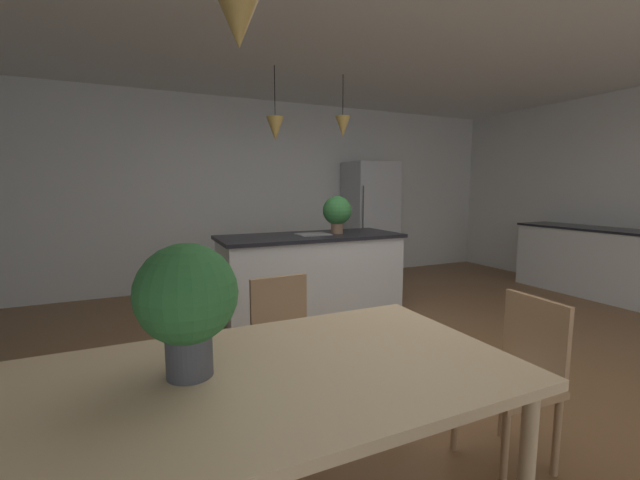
# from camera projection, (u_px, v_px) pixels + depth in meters

# --- Properties ---
(ground_plane) EXTENTS (10.00, 8.40, 0.04)m
(ground_plane) POSITION_uv_depth(u_px,v_px,m) (390.00, 366.00, 3.28)
(ground_plane) COLOR brown
(ceiling_slab) EXTENTS (10.00, 8.40, 0.12)m
(ceiling_slab) POSITION_uv_depth(u_px,v_px,m) (398.00, 5.00, 2.93)
(ceiling_slab) COLOR silver
(wall_back_kitchen) EXTENTS (10.00, 0.12, 2.70)m
(wall_back_kitchen) POSITION_uv_depth(u_px,v_px,m) (268.00, 193.00, 6.04)
(wall_back_kitchen) COLOR silver
(wall_back_kitchen) RESTS_ON ground_plane
(dining_table) EXTENTS (1.99, 1.03, 0.76)m
(dining_table) POSITION_uv_depth(u_px,v_px,m) (256.00, 389.00, 1.47)
(dining_table) COLOR #D1B284
(dining_table) RESTS_ON ground_plane
(chair_kitchen_end) EXTENTS (0.42, 0.42, 0.87)m
(chair_kitchen_end) POSITION_uv_depth(u_px,v_px,m) (514.00, 375.00, 2.06)
(chair_kitchen_end) COLOR #A87F56
(chair_kitchen_end) RESTS_ON ground_plane
(chair_far_right) EXTENTS (0.42, 0.42, 0.87)m
(chair_far_right) POSITION_uv_depth(u_px,v_px,m) (287.00, 343.00, 2.48)
(chair_far_right) COLOR #A87F56
(chair_far_right) RESTS_ON ground_plane
(kitchen_island) EXTENTS (2.09, 0.84, 0.91)m
(kitchen_island) POSITION_uv_depth(u_px,v_px,m) (311.00, 272.00, 4.62)
(kitchen_island) COLOR silver
(kitchen_island) RESTS_ON ground_plane
(refrigerator) EXTENTS (0.74, 0.67, 1.83)m
(refrigerator) POSITION_uv_depth(u_px,v_px,m) (370.00, 220.00, 6.39)
(refrigerator) COLOR #B2B5B7
(refrigerator) RESTS_ON ground_plane
(pendant_over_table) EXTENTS (0.23, 0.23, 0.79)m
(pendant_over_table) POSITION_uv_depth(u_px,v_px,m) (238.00, 9.00, 1.38)
(pendant_over_table) COLOR black
(pendant_over_island_main) EXTENTS (0.19, 0.19, 0.77)m
(pendant_over_island_main) POSITION_uv_depth(u_px,v_px,m) (275.00, 129.00, 4.24)
(pendant_over_island_main) COLOR black
(pendant_over_island_aux) EXTENTS (0.17, 0.17, 0.69)m
(pendant_over_island_aux) POSITION_uv_depth(u_px,v_px,m) (343.00, 126.00, 4.57)
(pendant_over_island_aux) COLOR black
(potted_plant_on_island) EXTENTS (0.34, 0.34, 0.44)m
(potted_plant_on_island) POSITION_uv_depth(u_px,v_px,m) (337.00, 212.00, 4.67)
(potted_plant_on_island) COLOR #8C664C
(potted_plant_on_island) RESTS_ON kitchen_island
(potted_plant_on_table) EXTENTS (0.36, 0.36, 0.48)m
(potted_plant_on_table) POSITION_uv_depth(u_px,v_px,m) (187.00, 299.00, 1.41)
(potted_plant_on_table) COLOR #4C4C51
(potted_plant_on_table) RESTS_ON dining_table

